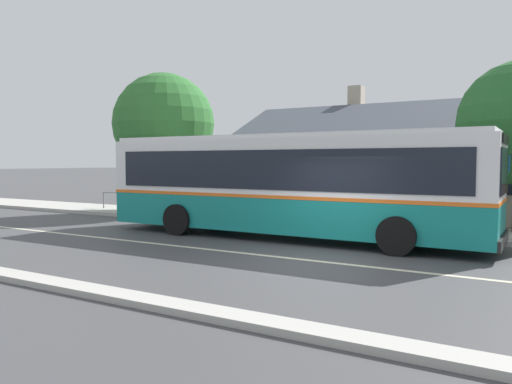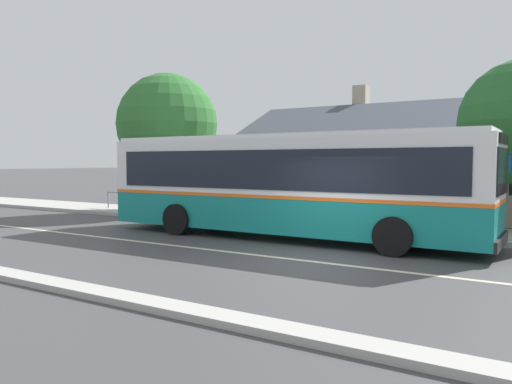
% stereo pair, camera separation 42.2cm
% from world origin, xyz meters
% --- Properties ---
extents(ground_plane, '(300.00, 300.00, 0.00)m').
position_xyz_m(ground_plane, '(0.00, 0.00, 0.00)').
color(ground_plane, '#424244').
extents(sidewalk_far, '(60.00, 3.00, 0.15)m').
position_xyz_m(sidewalk_far, '(0.00, 6.00, 0.07)').
color(sidewalk_far, '#ADAAA3').
rests_on(sidewalk_far, ground).
extents(curb_near, '(60.00, 0.50, 0.12)m').
position_xyz_m(curb_near, '(0.00, -4.75, 0.06)').
color(curb_near, '#ADAAA3').
rests_on(curb_near, ground).
extents(lane_divider_stripe, '(60.00, 0.16, 0.01)m').
position_xyz_m(lane_divider_stripe, '(0.00, 0.00, 0.00)').
color(lane_divider_stripe, beige).
rests_on(lane_divider_stripe, ground).
extents(community_building, '(20.78, 8.57, 6.25)m').
position_xyz_m(community_building, '(1.65, 13.36, 1.79)').
color(community_building, tan).
rests_on(community_building, ground).
extents(transit_bus, '(12.07, 2.79, 3.17)m').
position_xyz_m(transit_bus, '(-2.16, 2.90, 1.70)').
color(transit_bus, '#147F7A').
rests_on(transit_bus, ground).
extents(bench_by_building, '(1.54, 0.51, 0.94)m').
position_xyz_m(bench_by_building, '(-9.15, 5.28, 0.56)').
color(bench_by_building, brown).
rests_on(bench_by_building, sidewalk_far).
extents(street_tree_secondary, '(4.56, 4.56, 6.35)m').
position_xyz_m(street_tree_secondary, '(-10.31, 6.66, 4.06)').
color(street_tree_secondary, '#4C3828').
rests_on(street_tree_secondary, ground).
extents(bus_stop_sign, '(0.36, 0.07, 2.40)m').
position_xyz_m(bus_stop_sign, '(3.65, 4.99, 1.64)').
color(bus_stop_sign, gray).
rests_on(bus_stop_sign, sidewalk_far).
extents(bike_rack, '(1.16, 0.06, 0.78)m').
position_xyz_m(bike_rack, '(-12.94, 5.95, 0.68)').
color(bike_rack, slate).
rests_on(bike_rack, sidewalk_far).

